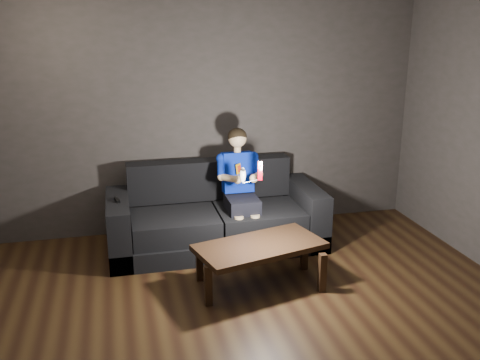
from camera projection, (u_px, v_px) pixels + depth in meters
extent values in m
plane|color=black|center=(267.00, 339.00, 4.22)|extent=(5.00, 5.00, 0.00)
cube|color=#373430|center=(208.00, 116.00, 6.15)|extent=(5.00, 0.04, 2.70)
cube|color=black|center=(216.00, 238.00, 5.92)|extent=(2.32, 1.00, 0.20)
cube|color=black|center=(175.00, 226.00, 5.66)|extent=(0.91, 0.71, 0.24)
cube|color=black|center=(259.00, 219.00, 5.86)|extent=(0.91, 0.71, 0.24)
cube|color=black|center=(209.00, 179.00, 6.12)|extent=(1.85, 0.23, 0.45)
cube|color=black|center=(119.00, 228.00, 5.63)|extent=(0.23, 1.00, 0.63)
cube|color=black|center=(306.00, 212.00, 6.09)|extent=(0.23, 1.00, 0.63)
cube|color=black|center=(242.00, 204.00, 5.74)|extent=(0.33, 0.42, 0.15)
cube|color=navy|center=(237.00, 172.00, 5.86)|extent=(0.33, 0.23, 0.46)
cube|color=#F6A007|center=(239.00, 168.00, 5.75)|extent=(0.10, 0.10, 0.11)
cube|color=red|center=(239.00, 169.00, 5.75)|extent=(0.07, 0.07, 0.07)
cylinder|color=#DDB787|center=(237.00, 150.00, 5.79)|extent=(0.08, 0.08, 0.07)
sphere|color=#DDB787|center=(237.00, 138.00, 5.75)|extent=(0.20, 0.20, 0.20)
ellipsoid|color=black|center=(237.00, 136.00, 5.75)|extent=(0.21, 0.21, 0.18)
cylinder|color=navy|center=(221.00, 168.00, 5.72)|extent=(0.09, 0.25, 0.21)
cylinder|color=navy|center=(257.00, 165.00, 5.81)|extent=(0.09, 0.25, 0.21)
cylinder|color=#DDB787|center=(230.00, 176.00, 5.59)|extent=(0.15, 0.26, 0.11)
cylinder|color=#DDB787|center=(257.00, 174.00, 5.65)|extent=(0.15, 0.26, 0.11)
sphere|color=#DDB787|center=(237.00, 180.00, 5.51)|extent=(0.09, 0.09, 0.09)
sphere|color=#DDB787|center=(254.00, 178.00, 5.55)|extent=(0.09, 0.09, 0.09)
cylinder|color=#DDB787|center=(239.00, 233.00, 5.59)|extent=(0.10, 0.10, 0.37)
cylinder|color=#DDB787|center=(255.00, 232.00, 5.63)|extent=(0.10, 0.10, 0.37)
cube|color=red|center=(260.00, 171.00, 5.28)|extent=(0.06, 0.08, 0.19)
cube|color=#68030D|center=(261.00, 166.00, 5.25)|extent=(0.03, 0.02, 0.03)
cylinder|color=white|center=(261.00, 173.00, 5.27)|extent=(0.02, 0.01, 0.02)
ellipsoid|color=white|center=(243.00, 175.00, 5.26)|extent=(0.09, 0.11, 0.16)
cylinder|color=black|center=(244.00, 170.00, 5.21)|extent=(0.03, 0.01, 0.03)
cube|color=black|center=(117.00, 200.00, 5.48)|extent=(0.06, 0.15, 0.03)
cube|color=black|center=(117.00, 197.00, 5.52)|extent=(0.02, 0.02, 0.00)
cube|color=black|center=(260.00, 247.00, 4.96)|extent=(1.28, 0.87, 0.05)
cube|color=black|center=(208.00, 286.00, 4.68)|extent=(0.06, 0.06, 0.37)
cube|color=black|center=(322.00, 273.00, 4.92)|extent=(0.06, 0.06, 0.37)
cube|color=black|center=(199.00, 262.00, 5.13)|extent=(0.06, 0.06, 0.37)
cube|color=black|center=(304.00, 251.00, 5.36)|extent=(0.06, 0.06, 0.37)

